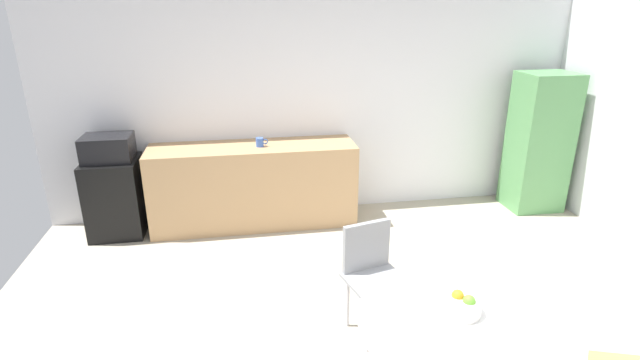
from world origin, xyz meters
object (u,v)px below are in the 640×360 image
fruit_bowl (460,305)px  mug_white (260,142)px  mini_fridge (116,197)px  round_table (464,338)px  chair_gray (372,266)px  locker_cabinet (539,143)px  microwave (108,148)px

fruit_bowl → mug_white: bearing=108.1°
mini_fridge → mug_white: (1.54, -0.04, 0.54)m
round_table → chair_gray: chair_gray is taller
locker_cabinet → fruit_bowl: (-2.29, -2.80, -0.03)m
microwave → chair_gray: microwave is taller
chair_gray → fruit_bowl: (0.24, -0.90, 0.25)m
round_table → fruit_bowl: fruit_bowl is taller
round_table → chair_gray: size_ratio=1.42×
microwave → locker_cabinet: size_ratio=0.30×
microwave → chair_gray: 3.03m
fruit_bowl → mug_white: (-0.94, 2.86, 0.18)m
round_table → fruit_bowl: (-0.01, 0.07, 0.16)m
microwave → round_table: 3.89m
chair_gray → fruit_bowl: bearing=-74.8°
microwave → round_table: (2.48, -2.98, -0.34)m
microwave → round_table: microwave is taller
locker_cabinet → round_table: 3.68m
mini_fridge → chair_gray: size_ratio=0.99×
locker_cabinet → round_table: bearing=-128.4°
round_table → mini_fridge: bearing=129.8°
chair_gray → mug_white: (-0.69, 1.96, 0.43)m
fruit_bowl → microwave: bearing=130.4°
mug_white → microwave: bearing=178.5°
mug_white → locker_cabinet: bearing=-1.1°
chair_gray → mini_fridge: bearing=138.1°
mug_white → fruit_bowl: bearing=-71.9°
microwave → locker_cabinet: (4.76, -0.10, -0.14)m
mini_fridge → locker_cabinet: locker_cabinet is taller
microwave → fruit_bowl: bearing=-49.6°
microwave → mug_white: (1.54, -0.04, -0.00)m
locker_cabinet → mug_white: bearing=178.9°
mini_fridge → fruit_bowl: (2.47, -2.90, 0.36)m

